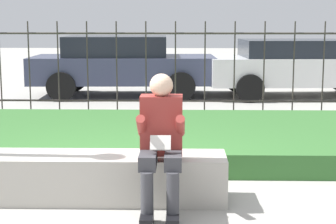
# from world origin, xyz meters

# --- Properties ---
(ground_plane) EXTENTS (60.00, 60.00, 0.00)m
(ground_plane) POSITION_xyz_m (0.00, 0.00, 0.00)
(ground_plane) COLOR #9E9B93
(stone_bench) EXTENTS (2.70, 0.55, 0.45)m
(stone_bench) POSITION_xyz_m (-0.31, 0.00, 0.20)
(stone_bench) COLOR #ADA89E
(stone_bench) RESTS_ON ground_plane
(person_seated_reader) EXTENTS (0.42, 0.73, 1.25)m
(person_seated_reader) POSITION_xyz_m (0.43, -0.31, 0.68)
(person_seated_reader) COLOR black
(person_seated_reader) RESTS_ON ground_plane
(grass_berm) EXTENTS (8.55, 3.10, 0.28)m
(grass_berm) POSITION_xyz_m (0.00, 2.25, 0.14)
(grass_berm) COLOR #33662D
(grass_berm) RESTS_ON ground_plane
(iron_fence) EXTENTS (6.55, 0.03, 1.70)m
(iron_fence) POSITION_xyz_m (0.00, 4.40, 0.89)
(iron_fence) COLOR #332D28
(iron_fence) RESTS_ON ground_plane
(car_parked_center) EXTENTS (4.18, 2.03, 1.36)m
(car_parked_center) POSITION_xyz_m (-0.76, 7.57, 0.73)
(car_parked_center) COLOR #383D56
(car_parked_center) RESTS_ON ground_plane
(car_parked_right) EXTENTS (4.24, 2.13, 1.29)m
(car_parked_right) POSITION_xyz_m (3.25, 7.54, 0.70)
(car_parked_right) COLOR silver
(car_parked_right) RESTS_ON ground_plane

